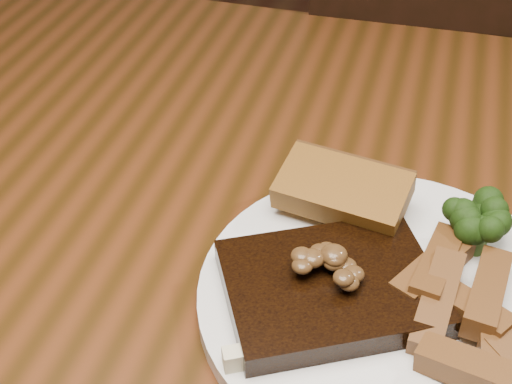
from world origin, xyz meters
TOP-DOWN VIEW (x-y plane):
  - dining_table at (0.00, 0.00)m, footprint 1.60×0.90m
  - chair_far at (0.15, 0.59)m, footprint 0.46×0.46m
  - plate at (0.12, -0.07)m, footprint 0.33×0.33m
  - steak at (0.07, -0.08)m, footprint 0.20×0.19m
  - steak_bone at (0.07, -0.14)m, footprint 0.13×0.08m
  - mushroom_pile at (0.07, -0.08)m, footprint 0.06×0.06m
  - garlic_bread at (0.06, 0.02)m, footprint 0.12×0.08m
  - potato_wedges at (0.18, -0.08)m, footprint 0.12×0.12m
  - broccoli_cluster at (0.18, 0.01)m, footprint 0.07×0.07m

SIDE VIEW (x-z plane):
  - chair_far at x=0.15m, z-range 0.05..0.99m
  - dining_table at x=0.00m, z-range 0.28..1.03m
  - plate at x=0.12m, z-range 0.75..0.76m
  - steak_bone at x=0.07m, z-range 0.76..0.78m
  - potato_wedges at x=0.18m, z-range 0.76..0.79m
  - steak at x=0.07m, z-range 0.76..0.79m
  - garlic_bread at x=0.06m, z-range 0.76..0.79m
  - broccoli_cluster at x=0.18m, z-range 0.76..0.80m
  - mushroom_pile at x=0.07m, z-range 0.79..0.81m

